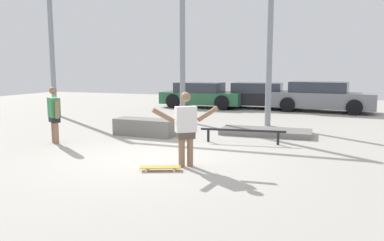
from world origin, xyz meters
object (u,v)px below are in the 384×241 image
Objects in this scene: manual_pad at (266,132)px; parked_car_green at (202,95)px; skateboarder at (186,126)px; parked_car_black at (260,96)px; skateboard at (160,167)px; bystander at (54,113)px; grind_rail at (243,132)px; parked_car_grey at (321,97)px; grind_box at (145,127)px.

manual_pad is 0.64× the size of parked_car_green.
skateboarder is at bearing -71.48° from parked_car_green.
parked_car_black is (-0.53, 11.40, -0.20)m from skateboarder.
manual_pad is (1.28, 4.64, 0.02)m from skateboard.
bystander is (-3.53, -10.39, 0.17)m from parked_car_black.
skateboarder reaches higher than bystander.
grind_rail is 0.52× the size of parked_car_black.
parked_car_green is at bearing -172.37° from parked_car_grey.
parked_car_green is at bearing -59.64° from bystander.
skateboard is at bearing -106.21° from grind_rail.
parked_car_green is at bearing -170.67° from parked_car_black.
grind_box is at bearing 176.84° from grind_rail.
parked_car_grey reaches higher than manual_pad.
grind_box is at bearing -104.41° from parked_car_black.
parked_car_grey is 3.10× the size of bystander.
skateboarder is 0.83× the size of grind_box.
grind_rail is at bearing -3.16° from grind_box.
parked_car_grey reaches higher than parked_car_green.
parked_car_green is (-2.96, 11.28, 0.55)m from skateboard.
parked_car_green is (-3.31, 10.82, -0.21)m from skateboarder.
parked_car_green is at bearing 122.51° from manual_pad.
manual_pad is at bearing -55.96° from parked_car_green.
manual_pad is 7.90m from parked_car_green.
grind_rail is at bearing 51.50° from skateboard.
grind_rail is at bearing -103.65° from manual_pad.
skateboard is 11.87m from parked_car_black.
grind_rail is at bearing -63.07° from parked_car_green.
parked_car_grey is (1.77, 8.31, 0.37)m from grind_rail.
skateboarder is 11.23m from parked_car_grey.
parked_car_green is (-0.94, 7.98, 0.37)m from grind_box.
parked_car_green is 0.96× the size of parked_car_black.
skateboarder is at bearing -102.47° from manual_pad.
skateboard is 3.87m from grind_box.
bystander is at bearing 136.15° from skateboard.
manual_pad is at bearing -112.75° from bystander.
parked_car_black is 2.88× the size of bystander.
skateboard is 4.81m from manual_pad.
parked_car_black is at bearing -74.04° from bystander.
parked_car_black is (-1.09, 8.72, 0.33)m from grind_rail.
skateboarder is 0.35× the size of parked_car_black.
skateboard is at bearing -91.44° from parked_car_black.
grind_box is 0.44× the size of parked_car_green.
grind_rail is (0.91, 3.14, 0.23)m from skateboard.
parked_car_grey is (2.86, -0.41, 0.04)m from parked_car_black.
skateboarder is at bearing -159.17° from bystander.
parked_car_grey reaches higher than grind_box.
manual_pad is 7.38m from parked_car_black.
grind_rail is (0.56, 2.68, -0.53)m from skateboarder.
grind_box is (-2.01, 3.30, 0.18)m from skateboard.
skateboarder is 3.74m from grind_box.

